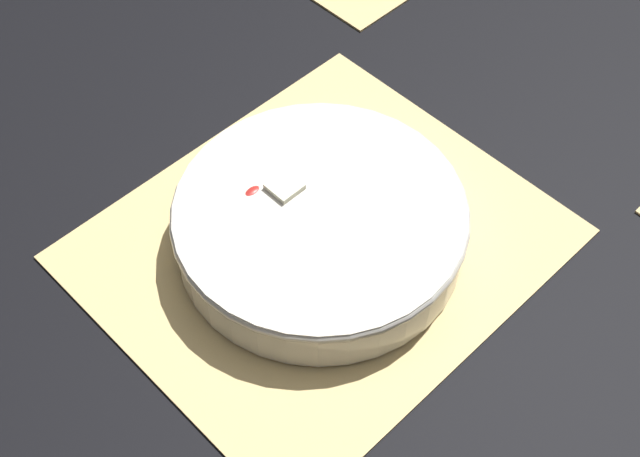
% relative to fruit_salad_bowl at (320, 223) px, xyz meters
% --- Properties ---
extents(ground_plane, '(6.00, 6.00, 0.00)m').
position_rel_fruit_salad_bowl_xyz_m(ground_plane, '(0.00, 0.00, -0.04)').
color(ground_plane, black).
extents(bamboo_mat_center, '(0.44, 0.38, 0.01)m').
position_rel_fruit_salad_bowl_xyz_m(bamboo_mat_center, '(0.00, 0.00, -0.03)').
color(bamboo_mat_center, '#D6B775').
rests_on(bamboo_mat_center, ground_plane).
extents(fruit_salad_bowl, '(0.29, 0.29, 0.06)m').
position_rel_fruit_salad_bowl_xyz_m(fruit_salad_bowl, '(0.00, 0.00, 0.00)').
color(fruit_salad_bowl, silver).
rests_on(fruit_salad_bowl, bamboo_mat_center).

